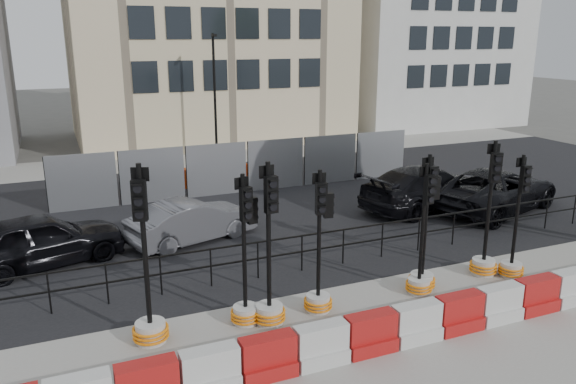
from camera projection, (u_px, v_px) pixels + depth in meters
name	position (u px, v px, depth m)	size (l,w,h in m)	color
ground	(366.00, 282.00, 13.90)	(120.00, 120.00, 0.00)	#51514C
sidewalk_near	(443.00, 340.00, 11.23)	(40.00, 6.00, 0.02)	gray
road	(266.00, 205.00, 20.10)	(40.00, 14.00, 0.03)	black
sidewalk_far	(202.00, 157.00, 28.08)	(40.00, 4.00, 0.02)	gray
building_white	(422.00, 3.00, 37.64)	(12.00, 9.06, 16.00)	silver
kerb_railing	(343.00, 240.00, 14.78)	(18.00, 0.04, 1.00)	black
heras_fencing	(229.00, 171.00, 22.13)	(14.33, 1.72, 2.00)	gray
lamp_post_far	(215.00, 94.00, 26.50)	(0.12, 0.56, 6.00)	black
barrier_row	(438.00, 319.00, 11.32)	(16.75, 0.50, 0.80)	red
traffic_signal_a	(149.00, 308.00, 10.94)	(0.72, 0.72, 3.65)	beige
traffic_signal_b	(246.00, 290.00, 11.69)	(0.64, 0.64, 3.26)	beige
traffic_signal_c	(269.00, 292.00, 11.69)	(0.69, 0.69, 3.51)	beige
traffic_signal_d	(319.00, 279.00, 12.21)	(0.63, 0.63, 3.22)	beige
traffic_signal_e	(420.00, 268.00, 13.09)	(0.62, 0.62, 3.15)	beige
traffic_signal_f	(424.00, 259.00, 13.28)	(0.65, 0.65, 3.31)	beige
traffic_signal_g	(485.00, 249.00, 14.11)	(0.68, 0.68, 3.47)	beige
traffic_signal_h	(513.00, 253.00, 14.01)	(0.62, 0.62, 3.15)	beige
car_a	(40.00, 240.00, 14.67)	(4.54, 2.77, 1.45)	black
car_b	(192.00, 221.00, 16.47)	(4.06, 2.44, 1.26)	#57585D
car_c	(426.00, 188.00, 19.61)	(5.54, 3.13, 1.51)	black
car_d	(495.00, 190.00, 19.43)	(5.79, 3.93, 1.47)	black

